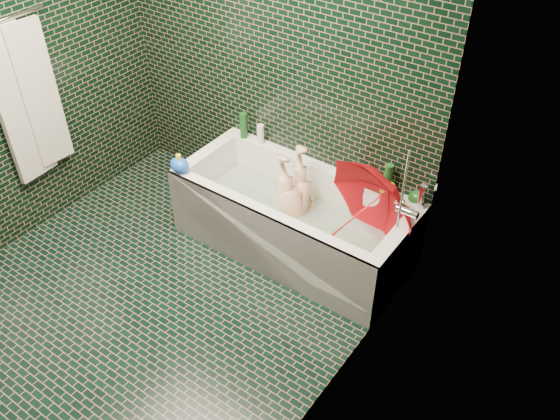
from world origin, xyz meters
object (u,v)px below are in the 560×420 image
Objects in this scene: rubber_duck at (387,189)px; umbrella at (359,214)px; bathtub at (292,226)px; bath_toy at (179,165)px; child at (296,211)px.

umbrella is at bearing -108.57° from rubber_duck.
bathtub is 11.41× the size of bath_toy.
rubber_duck is (0.04, 0.30, 0.04)m from umbrella.
bathtub reaches higher than child.
bathtub is at bearing -160.64° from rubber_duck.
rubber_duck is at bearing 22.22° from bath_toy.
umbrella reaches higher than bath_toy.
bath_toy is at bearing -165.34° from rubber_duck.
umbrella is 5.27× the size of rubber_duck.
rubber_duck reaches higher than bathtub.
bath_toy is at bearing -158.45° from bathtub.
umbrella reaches higher than child.
rubber_duck is at bearing 29.85° from bathtub.
rubber_duck is at bearing 106.91° from umbrella.
bath_toy is at bearing -140.96° from umbrella.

